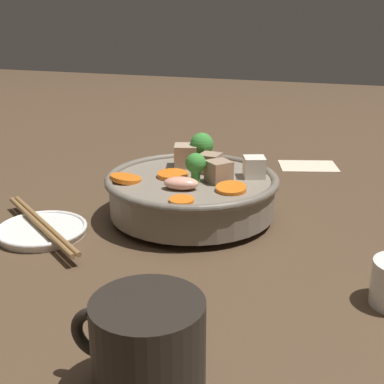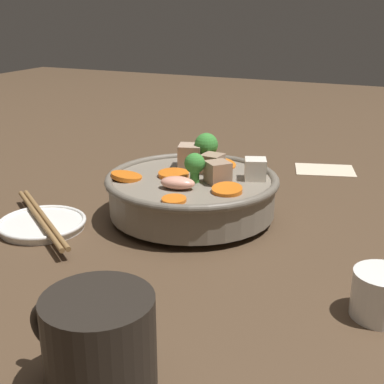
{
  "view_description": "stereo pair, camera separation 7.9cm",
  "coord_description": "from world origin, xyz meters",
  "views": [
    {
      "loc": [
        -0.23,
        0.7,
        0.3
      ],
      "look_at": [
        0.0,
        0.0,
        0.04
      ],
      "focal_mm": 50.0,
      "sensor_mm": 36.0,
      "label": 1
    },
    {
      "loc": [
        -0.31,
        0.68,
        0.3
      ],
      "look_at": [
        0.0,
        0.0,
        0.04
      ],
      "focal_mm": 50.0,
      "sensor_mm": 36.0,
      "label": 2
    }
  ],
  "objects": [
    {
      "name": "chopsticks_pair",
      "position": [
        0.18,
        0.13,
        0.02
      ],
      "size": [
        0.2,
        0.16,
        0.01
      ],
      "color": "olive",
      "rests_on": "side_saucer"
    },
    {
      "name": "ground_plane",
      "position": [
        0.0,
        0.0,
        0.0
      ],
      "size": [
        3.0,
        3.0,
        0.0
      ],
      "primitive_type": "plane",
      "color": "#4C3826"
    },
    {
      "name": "dark_mug",
      "position": [
        -0.08,
        0.37,
        0.04
      ],
      "size": [
        0.12,
        0.09,
        0.08
      ],
      "color": "black",
      "rests_on": "ground_plane"
    },
    {
      "name": "stirfry_bowl",
      "position": [
        -0.0,
        -0.0,
        0.04
      ],
      "size": [
        0.26,
        0.26,
        0.11
      ],
      "color": "slate",
      "rests_on": "ground_plane"
    },
    {
      "name": "tea_cup",
      "position": [
        -0.29,
        0.16,
        0.03
      ],
      "size": [
        0.06,
        0.06,
        0.05
      ],
      "color": "white",
      "rests_on": "ground_plane"
    },
    {
      "name": "napkin",
      "position": [
        -0.13,
        -0.32,
        0.0
      ],
      "size": [
        0.13,
        0.1,
        0.0
      ],
      "color": "beige",
      "rests_on": "ground_plane"
    },
    {
      "name": "side_saucer",
      "position": [
        0.18,
        0.13,
        0.01
      ],
      "size": [
        0.12,
        0.12,
        0.01
      ],
      "color": "white",
      "rests_on": "ground_plane"
    }
  ]
}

